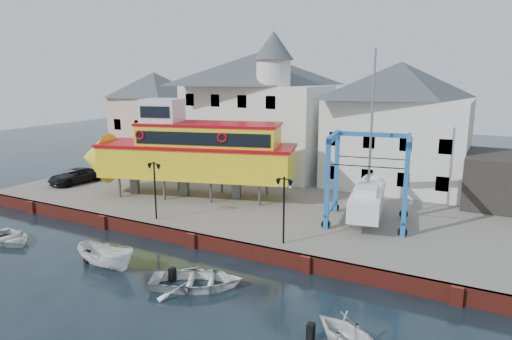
% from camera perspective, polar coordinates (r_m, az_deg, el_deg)
% --- Properties ---
extents(ground, '(140.00, 140.00, 0.00)m').
position_cam_1_polar(ground, '(30.70, -7.92, -9.58)').
color(ground, black).
rests_on(ground, ground).
extents(hardstanding, '(44.00, 22.00, 1.00)m').
position_cam_1_polar(hardstanding, '(39.47, 1.45, -3.75)').
color(hardstanding, '#645D57').
rests_on(hardstanding, ground).
extents(quay_wall, '(44.00, 0.47, 1.00)m').
position_cam_1_polar(quay_wall, '(30.60, -7.83, -8.65)').
color(quay_wall, maroon).
rests_on(quay_wall, ground).
extents(building_pink, '(8.00, 7.00, 10.30)m').
position_cam_1_polar(building_pink, '(54.10, -12.46, 6.40)').
color(building_pink, '#CE9E8F').
rests_on(building_pink, hardstanding).
extents(building_white_main, '(14.00, 8.30, 14.00)m').
position_cam_1_polar(building_white_main, '(46.93, 0.21, 7.30)').
color(building_white_main, silver).
rests_on(building_white_main, hardstanding).
extents(building_white_right, '(12.00, 8.00, 11.20)m').
position_cam_1_polar(building_white_right, '(42.97, 17.27, 5.31)').
color(building_white_right, silver).
rests_on(building_white_right, hardstanding).
extents(lamp_post_left, '(1.12, 0.32, 4.20)m').
position_cam_1_polar(lamp_post_left, '(32.77, -12.58, -0.72)').
color(lamp_post_left, black).
rests_on(lamp_post_left, hardstanding).
extents(lamp_post_right, '(1.12, 0.32, 4.20)m').
position_cam_1_polar(lamp_post_right, '(27.47, 3.52, -2.93)').
color(lamp_post_right, black).
rests_on(lamp_post_right, hardstanding).
extents(tour_boat, '(19.18, 9.43, 8.13)m').
position_cam_1_polar(tour_boat, '(38.64, -9.03, 2.36)').
color(tour_boat, '#59595E').
rests_on(tour_boat, hardstanding).
extents(travel_lift, '(6.17, 8.07, 11.86)m').
position_cam_1_polar(travel_lift, '(33.05, 13.85, -2.79)').
color(travel_lift, '#196BB1').
rests_on(travel_lift, hardstanding).
extents(van, '(2.90, 5.22, 1.38)m').
position_cam_1_polar(van, '(46.27, -21.69, -0.72)').
color(van, black).
rests_on(van, hardstanding).
extents(motorboat_a, '(4.16, 1.57, 1.60)m').
position_cam_1_polar(motorboat_a, '(28.91, -18.15, -11.52)').
color(motorboat_a, white).
rests_on(motorboat_a, ground).
extents(motorboat_b, '(6.05, 5.42, 1.03)m').
position_cam_1_polar(motorboat_b, '(25.48, -7.47, -14.31)').
color(motorboat_b, white).
rests_on(motorboat_b, ground).
extents(motorboat_d, '(4.67, 3.74, 0.86)m').
position_cam_1_polar(motorboat_d, '(35.58, -28.35, -7.90)').
color(motorboat_d, white).
rests_on(motorboat_d, ground).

